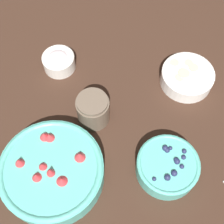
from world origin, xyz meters
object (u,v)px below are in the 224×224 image
bowl_bananas (187,76)px  bowl_cream (59,61)px  bowl_blueberries (168,166)px  jar_chocolate (93,110)px  bowl_strawberries (52,171)px

bowl_bananas → bowl_cream: (-0.08, -0.38, 0.00)m
bowl_blueberries → bowl_bananas: size_ratio=1.02×
bowl_bananas → bowl_cream: size_ratio=1.58×
jar_chocolate → bowl_strawberries: bearing=-32.9°
bowl_bananas → jar_chocolate: size_ratio=1.67×
bowl_blueberries → jar_chocolate: 0.25m
bowl_strawberries → jar_chocolate: (-0.16, 0.11, 0.00)m
bowl_strawberries → jar_chocolate: 0.19m
bowl_cream → jar_chocolate: jar_chocolate is taller
bowl_blueberries → bowl_cream: 0.45m
bowl_strawberries → jar_chocolate: bearing=147.1°
bowl_blueberries → bowl_bananas: 0.29m
bowl_blueberries → bowl_cream: size_ratio=1.62×
bowl_blueberries → bowl_cream: (-0.35, -0.28, -0.00)m
bowl_cream → jar_chocolate: bearing=28.6°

